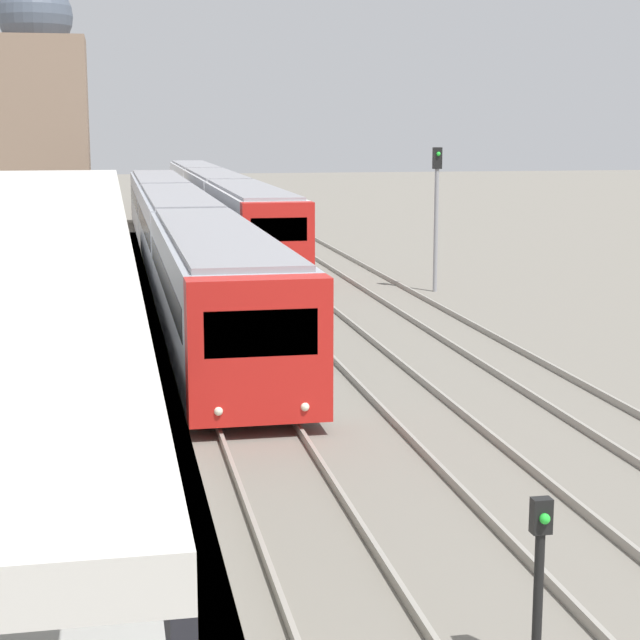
# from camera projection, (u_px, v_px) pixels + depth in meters

# --- Properties ---
(person_on_platform) EXTENTS (0.40, 0.22, 1.66)m
(person_on_platform) POSITION_uv_depth(u_px,v_px,m) (117.00, 344.00, 17.41)
(person_on_platform) COLOR #2D2D33
(person_on_platform) RESTS_ON station_platform
(train_near) EXTENTS (2.58, 44.94, 2.97)m
(train_near) POSITION_uv_depth(u_px,v_px,m) (178.00, 229.00, 40.27)
(train_near) COLOR red
(train_near) RESTS_ON ground_plane
(train_far) EXTENTS (2.56, 43.93, 2.96)m
(train_far) POSITION_uv_depth(u_px,v_px,m) (217.00, 197.00, 58.41)
(train_far) COLOR red
(train_far) RESTS_ON ground_plane
(signal_post_near) EXTENTS (0.20, 0.21, 1.85)m
(signal_post_near) POSITION_uv_depth(u_px,v_px,m) (539.00, 566.00, 10.65)
(signal_post_near) COLOR black
(signal_post_near) RESTS_ON ground_plane
(signal_mast_far) EXTENTS (0.28, 0.29, 4.78)m
(signal_mast_far) POSITION_uv_depth(u_px,v_px,m) (436.00, 201.00, 35.28)
(signal_mast_far) COLOR gray
(signal_mast_far) RESTS_ON ground_plane
(distant_domed_building) EXTENTS (5.30, 5.30, 13.48)m
(distant_domed_building) POSITION_uv_depth(u_px,v_px,m) (40.00, 110.00, 59.79)
(distant_domed_building) COLOR #89705B
(distant_domed_building) RESTS_ON ground_plane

